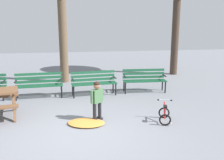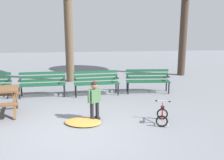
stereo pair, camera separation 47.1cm
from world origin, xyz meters
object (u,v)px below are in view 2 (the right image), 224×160
at_px(park_bench_right, 96,81).
at_px(kids_bicycle, 162,116).
at_px(park_bench_far_right, 148,79).
at_px(child_standing, 94,97).
at_px(park_bench_left, 42,82).

bearing_deg(park_bench_right, kids_bicycle, -62.15).
relative_size(park_bench_far_right, child_standing, 1.55).
height_order(park_bench_left, child_standing, child_standing).
height_order(park_bench_left, park_bench_far_right, same).
bearing_deg(kids_bicycle, park_bench_left, 139.65).
bearing_deg(park_bench_far_right, kids_bicycle, -97.48).
relative_size(park_bench_right, kids_bicycle, 2.60).
relative_size(park_bench_left, park_bench_far_right, 0.99).
bearing_deg(child_standing, kids_bicycle, -14.23).
relative_size(park_bench_far_right, kids_bicycle, 2.60).
bearing_deg(park_bench_far_right, park_bench_left, -178.87).
height_order(park_bench_left, park_bench_right, same).
bearing_deg(child_standing, park_bench_right, 85.68).
bearing_deg(park_bench_far_right, park_bench_right, -177.07).
bearing_deg(park_bench_right, child_standing, -94.32).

